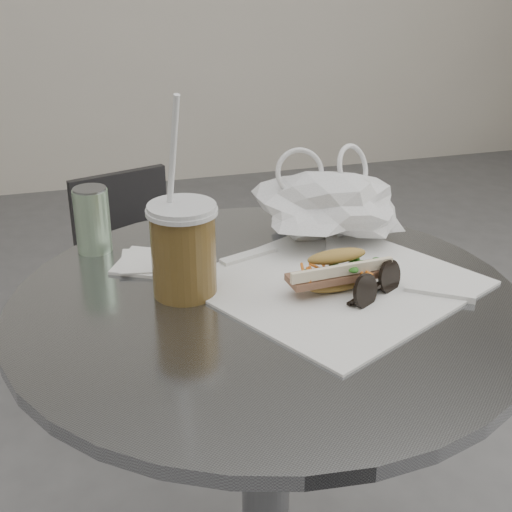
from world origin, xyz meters
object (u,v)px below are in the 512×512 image
object	(u,v)px
iced_coffee	(183,248)
chair_far	(146,311)
cafe_table	(266,447)
banh_mi	(337,271)
sunglasses	(376,286)
drink_can	(92,220)

from	to	relation	value
iced_coffee	chair_far	bearing A→B (deg)	88.29
chair_far	cafe_table	bearing A→B (deg)	79.18
cafe_table	chair_far	world-z (taller)	cafe_table
cafe_table	banh_mi	size ratio (longest dim) A/B	3.93
iced_coffee	sunglasses	xyz separation A→B (m)	(0.26, -0.10, -0.05)
banh_mi	cafe_table	bearing A→B (deg)	170.00
cafe_table	banh_mi	world-z (taller)	banh_mi
cafe_table	iced_coffee	size ratio (longest dim) A/B	2.53
cafe_table	sunglasses	bearing A→B (deg)	-16.79
cafe_table	banh_mi	xyz separation A→B (m)	(0.10, -0.01, 0.31)
drink_can	banh_mi	bearing A→B (deg)	-37.44
banh_mi	sunglasses	xyz separation A→B (m)	(0.05, -0.04, -0.01)
banh_mi	iced_coffee	distance (m)	0.23
iced_coffee	drink_can	world-z (taller)	iced_coffee
chair_far	banh_mi	world-z (taller)	banh_mi
iced_coffee	cafe_table	bearing A→B (deg)	-23.68
cafe_table	iced_coffee	bearing A→B (deg)	156.32
iced_coffee	drink_can	distance (m)	0.23
chair_far	banh_mi	bearing A→B (deg)	86.04
drink_can	cafe_table	bearing A→B (deg)	-47.00
banh_mi	chair_far	bearing A→B (deg)	98.50
banh_mi	iced_coffee	bearing A→B (deg)	160.24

